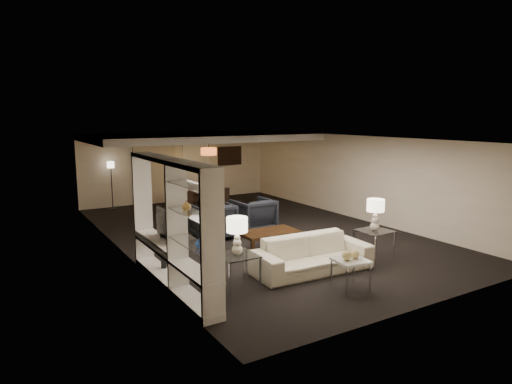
{
  "coord_description": "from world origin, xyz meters",
  "views": [
    {
      "loc": [
        -6.09,
        -10.09,
        3.08
      ],
      "look_at": [
        0.0,
        0.0,
        1.1
      ],
      "focal_mm": 32.0,
      "sensor_mm": 36.0,
      "label": 1
    }
  ],
  "objects_px": {
    "floor_speaker": "(163,251)",
    "chair_nm": "(209,204)",
    "pendant_light": "(209,151)",
    "chair_fl": "(174,200)",
    "chair_nr": "(226,202)",
    "vase_amber": "(186,205)",
    "table_lamp_right": "(375,215)",
    "chair_fr": "(208,196)",
    "chair_fm": "(192,198)",
    "side_table_left": "(237,271)",
    "floor_lamp": "(112,185)",
    "armchair_left": "(213,221)",
    "marble_table": "(350,274)",
    "coffee_table": "(269,241)",
    "side_table_right": "(374,244)",
    "table_lamp_left": "(237,236)",
    "chair_nl": "(190,206)",
    "vase_blue": "(200,242)",
    "sofa": "(312,254)",
    "armchair_right": "(253,216)"
  },
  "relations": [
    {
      "from": "vase_amber",
      "to": "floor_lamp",
      "type": "xyz_separation_m",
      "value": [
        0.84,
        8.49,
        -0.85
      ]
    },
    {
      "from": "pendant_light",
      "to": "vase_blue",
      "type": "relative_size",
      "value": 2.85
    },
    {
      "from": "armchair_left",
      "to": "vase_amber",
      "type": "bearing_deg",
      "value": 58.23
    },
    {
      "from": "coffee_table",
      "to": "marble_table",
      "type": "xyz_separation_m",
      "value": [
        0.0,
        -2.7,
        0.04
      ]
    },
    {
      "from": "marble_table",
      "to": "vase_blue",
      "type": "height_order",
      "value": "vase_blue"
    },
    {
      "from": "pendant_light",
      "to": "chair_fm",
      "type": "height_order",
      "value": "pendant_light"
    },
    {
      "from": "marble_table",
      "to": "chair_nr",
      "type": "xyz_separation_m",
      "value": [
        0.89,
        6.53,
        0.15
      ]
    },
    {
      "from": "pendant_light",
      "to": "chair_nr",
      "type": "xyz_separation_m",
      "value": [
        -0.03,
        -1.27,
        -1.49
      ]
    },
    {
      "from": "table_lamp_right",
      "to": "chair_fm",
      "type": "bearing_deg",
      "value": 101.87
    },
    {
      "from": "table_lamp_right",
      "to": "marble_table",
      "type": "relative_size",
      "value": 1.24
    },
    {
      "from": "floor_speaker",
      "to": "chair_fm",
      "type": "relative_size",
      "value": 1.09
    },
    {
      "from": "side_table_right",
      "to": "chair_nm",
      "type": "xyz_separation_m",
      "value": [
        -1.41,
        5.43,
        0.12
      ]
    },
    {
      "from": "coffee_table",
      "to": "armchair_right",
      "type": "relative_size",
      "value": 1.34
    },
    {
      "from": "sofa",
      "to": "marble_table",
      "type": "xyz_separation_m",
      "value": [
        0.0,
        -1.1,
        -0.08
      ]
    },
    {
      "from": "pendant_light",
      "to": "chair_fm",
      "type": "bearing_deg",
      "value": 177.22
    },
    {
      "from": "marble_table",
      "to": "chair_nm",
      "type": "bearing_deg",
      "value": 87.49
    },
    {
      "from": "vase_amber",
      "to": "chair_fl",
      "type": "bearing_deg",
      "value": 70.82
    },
    {
      "from": "sofa",
      "to": "armchair_right",
      "type": "xyz_separation_m",
      "value": [
        0.6,
        3.3,
        0.1
      ]
    },
    {
      "from": "chair_nl",
      "to": "chair_fm",
      "type": "bearing_deg",
      "value": 58.52
    },
    {
      "from": "chair_nr",
      "to": "chair_fl",
      "type": "height_order",
      "value": "same"
    },
    {
      "from": "vase_blue",
      "to": "chair_fl",
      "type": "xyz_separation_m",
      "value": [
        2.38,
        7.36,
        -0.72
      ]
    },
    {
      "from": "table_lamp_left",
      "to": "chair_nl",
      "type": "height_order",
      "value": "table_lamp_left"
    },
    {
      "from": "side_table_left",
      "to": "floor_lamp",
      "type": "relative_size",
      "value": 0.42
    },
    {
      "from": "pendant_light",
      "to": "vase_amber",
      "type": "distance_m",
      "value": 7.71
    },
    {
      "from": "floor_speaker",
      "to": "chair_nm",
      "type": "distance_m",
      "value": 4.94
    },
    {
      "from": "pendant_light",
      "to": "vase_amber",
      "type": "xyz_separation_m",
      "value": [
        -3.61,
        -6.81,
        -0.28
      ]
    },
    {
      "from": "floor_speaker",
      "to": "chair_fm",
      "type": "xyz_separation_m",
      "value": [
        2.87,
        5.32,
        -0.04
      ]
    },
    {
      "from": "side_table_left",
      "to": "vase_amber",
      "type": "relative_size",
      "value": 4.08
    },
    {
      "from": "side_table_right",
      "to": "chair_nr",
      "type": "distance_m",
      "value": 5.49
    },
    {
      "from": "vase_amber",
      "to": "chair_nm",
      "type": "relative_size",
      "value": 0.19
    },
    {
      "from": "pendant_light",
      "to": "chair_fl",
      "type": "distance_m",
      "value": 1.94
    },
    {
      "from": "vase_blue",
      "to": "vase_amber",
      "type": "height_order",
      "value": "vase_amber"
    },
    {
      "from": "side_table_right",
      "to": "vase_blue",
      "type": "relative_size",
      "value": 3.65
    },
    {
      "from": "marble_table",
      "to": "chair_nm",
      "type": "height_order",
      "value": "chair_nm"
    },
    {
      "from": "coffee_table",
      "to": "armchair_left",
      "type": "xyz_separation_m",
      "value": [
        -0.6,
        1.7,
        0.21
      ]
    },
    {
      "from": "sofa",
      "to": "chair_nr",
      "type": "xyz_separation_m",
      "value": [
        0.89,
        5.43,
        0.07
      ]
    },
    {
      "from": "table_lamp_right",
      "to": "chair_fr",
      "type": "relative_size",
      "value": 0.8
    },
    {
      "from": "pendant_light",
      "to": "armchair_left",
      "type": "relative_size",
      "value": 0.52
    },
    {
      "from": "pendant_light",
      "to": "coffee_table",
      "type": "bearing_deg",
      "value": -100.22
    },
    {
      "from": "table_lamp_left",
      "to": "floor_lamp",
      "type": "bearing_deg",
      "value": 91.04
    },
    {
      "from": "chair_nm",
      "to": "armchair_right",
      "type": "bearing_deg",
      "value": -76.99
    },
    {
      "from": "floor_speaker",
      "to": "vase_blue",
      "type": "bearing_deg",
      "value": -71.9
    },
    {
      "from": "table_lamp_left",
      "to": "vase_amber",
      "type": "distance_m",
      "value": 1.21
    },
    {
      "from": "coffee_table",
      "to": "side_table_right",
      "type": "bearing_deg",
      "value": -43.26
    },
    {
      "from": "chair_nl",
      "to": "chair_fm",
      "type": "xyz_separation_m",
      "value": [
        0.6,
        1.3,
        0.0
      ]
    },
    {
      "from": "marble_table",
      "to": "chair_nr",
      "type": "bearing_deg",
      "value": 82.27
    },
    {
      "from": "table_lamp_left",
      "to": "table_lamp_right",
      "type": "xyz_separation_m",
      "value": [
        3.4,
        0.0,
        0.0
      ]
    },
    {
      "from": "side_table_right",
      "to": "table_lamp_right",
      "type": "height_order",
      "value": "table_lamp_right"
    },
    {
      "from": "armchair_right",
      "to": "table_lamp_left",
      "type": "distance_m",
      "value": 4.06
    },
    {
      "from": "chair_fl",
      "to": "chair_fr",
      "type": "bearing_deg",
      "value": -173.76
    }
  ]
}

